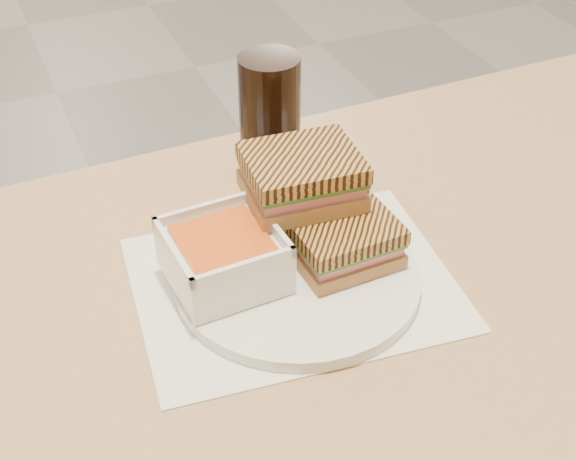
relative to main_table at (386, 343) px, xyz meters
name	(u,v)px	position (x,y,z in m)	size (l,w,h in m)	color
main_table	(386,343)	(0.00, 0.00, 0.00)	(1.22, 0.73, 0.75)	tan
tray_liner	(294,283)	(-0.11, 0.02, 0.11)	(0.36, 0.30, 0.00)	white
plate	(297,277)	(-0.11, 0.02, 0.12)	(0.27, 0.27, 0.01)	white
soup_bowl	(224,258)	(-0.18, 0.05, 0.16)	(0.12, 0.12, 0.06)	white
panini_lower	(344,241)	(-0.05, 0.02, 0.16)	(0.11, 0.10, 0.05)	#AE7A47
panini_upper	(302,177)	(-0.08, 0.08, 0.21)	(0.13, 0.11, 0.05)	#AE7A47
cola_glass	(270,118)	(-0.05, 0.24, 0.20)	(0.08, 0.08, 0.16)	black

